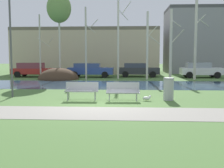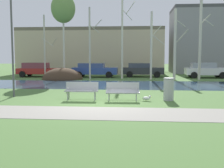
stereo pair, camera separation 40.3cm
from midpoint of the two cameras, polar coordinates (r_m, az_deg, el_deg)
The scene contains 22 objects.
ground_plane at distance 22.33m, azimuth -0.44°, elevation 0.17°, with size 120.00×120.00×0.00m, color #476B33.
paved_path_strip at distance 10.60m, azimuth -4.61°, elevation -5.89°, with size 60.00×2.44×0.01m, color gray.
river_band at distance 21.20m, azimuth -0.64°, elevation -0.11°, with size 80.00×6.61×0.01m, color #284256.
soil_mound at distance 26.66m, azimuth -11.26°, elevation 0.94°, with size 3.79×3.46×2.13m, color #423021.
bench_left at distance 13.72m, azimuth -7.01°, elevation -1.31°, with size 1.62×0.62×0.87m.
bench_right at distance 13.50m, azimuth 1.39°, elevation -1.38°, with size 1.62×0.61×0.87m.
trash_bin at distance 13.80m, azimuth 10.61°, elevation -0.94°, with size 0.52×0.52×1.09m.
seagull at distance 13.53m, azimuth 6.29°, elevation -2.85°, with size 0.46×0.17×0.27m.
streetlamp at distance 15.61m, azimuth -20.78°, elevation 12.53°, with size 0.32×0.32×6.28m.
birch_far_left at distance 27.96m, azimuth -14.76°, elevation 7.39°, with size 1.41×2.29×6.09m.
birch_left at distance 27.52m, azimuth -11.17°, elevation 14.85°, with size 2.27×2.27×8.50m.
birch_center_left at distance 25.92m, azimuth -5.72°, elevation 8.36°, with size 1.22×2.04×6.58m.
birch_center at distance 26.95m, azimuth 0.89°, elevation 10.44°, with size 1.30×2.12×8.59m.
birch_center_right at distance 26.14m, azimuth 6.83°, elevation 7.85°, with size 1.29×2.08×6.21m.
birch_right at distance 26.13m, azimuth 11.51°, elevation 7.97°, with size 1.30×2.03×6.36m.
birch_far_right at distance 27.18m, azimuth 16.31°, elevation 9.75°, with size 1.29×2.01×8.27m.
parked_van_nearest_red at distance 30.33m, azimuth -16.09°, elevation 2.86°, with size 4.37×2.15×1.48m.
parked_sedan_second_blue at distance 28.92m, azimuth -4.89°, elevation 2.91°, with size 4.61×1.96×1.44m.
parked_hatch_third_dark at distance 29.36m, azimuth 4.94°, elevation 2.94°, with size 4.22×1.97×1.43m.
parked_wagon_fourth_white at distance 29.44m, azimuth 17.17°, elevation 2.79°, with size 4.08×2.01×1.52m.
building_beige_block at distance 37.94m, azimuth -5.07°, elevation 6.62°, with size 17.85×9.52×5.61m.
building_grey_warehouse at distance 39.42m, azimuth 20.79°, elevation 8.22°, with size 13.86×6.04×8.34m.
Camera 1 is at (1.23, -12.20, 2.11)m, focal length 44.93 mm.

